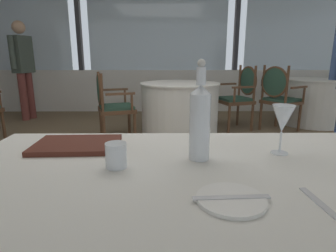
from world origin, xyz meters
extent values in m
plane|color=#756047|center=(0.00, 0.00, 0.00)|extent=(12.97, 12.97, 0.00)
cube|color=silver|center=(0.00, 3.44, 0.42)|extent=(9.98, 0.12, 0.85)
cube|color=silver|center=(-3.13, 3.46, 1.67)|extent=(2.75, 0.02, 1.63)
cube|color=silver|center=(0.00, 3.46, 1.67)|extent=(2.75, 0.02, 1.63)
cube|color=#333338|center=(-1.56, 3.44, 1.67)|extent=(0.08, 0.14, 1.63)
cube|color=silver|center=(3.13, 3.46, 1.67)|extent=(2.75, 0.02, 1.63)
cube|color=#333338|center=(1.56, 3.44, 1.67)|extent=(0.08, 0.14, 1.63)
cube|color=silver|center=(0.21, -1.53, 0.74)|extent=(1.58, 0.96, 0.02)
cylinder|color=white|center=(0.31, -1.70, 0.76)|extent=(0.18, 0.18, 0.01)
cube|color=silver|center=(0.31, -1.70, 0.76)|extent=(0.20, 0.03, 0.00)
cube|color=silver|center=(0.53, -1.73, 0.76)|extent=(0.03, 0.19, 0.00)
cylinder|color=white|center=(0.26, -1.40, 0.87)|extent=(0.07, 0.07, 0.23)
cone|color=white|center=(0.26, -1.40, 1.00)|extent=(0.07, 0.07, 0.03)
cylinder|color=white|center=(0.26, -1.40, 1.05)|extent=(0.03, 0.03, 0.06)
sphere|color=silver|center=(0.26, -1.40, 1.09)|extent=(0.03, 0.03, 0.03)
cylinder|color=white|center=(0.58, -1.34, 0.76)|extent=(0.06, 0.06, 0.00)
cylinder|color=white|center=(0.58, -1.34, 0.80)|extent=(0.01, 0.01, 0.08)
cone|color=white|center=(0.58, -1.34, 0.89)|extent=(0.08, 0.08, 0.10)
cylinder|color=white|center=(-0.02, -1.47, 0.80)|extent=(0.07, 0.07, 0.08)
cube|color=#512319|center=(-0.22, -1.26, 0.76)|extent=(0.34, 0.24, 0.02)
cylinder|color=brown|center=(-2.02, 1.26, 0.21)|extent=(0.04, 0.04, 0.41)
cylinder|color=silver|center=(0.35, 1.62, 0.74)|extent=(1.13, 1.13, 0.02)
cylinder|color=silver|center=(0.35, 1.62, 0.37)|extent=(1.10, 1.10, 0.73)
cube|color=brown|center=(-0.51, 1.34, 0.42)|extent=(0.58, 0.58, 0.05)
cube|color=#284738|center=(-0.51, 1.34, 0.46)|extent=(0.53, 0.53, 0.04)
cylinder|color=brown|center=(-0.38, 1.59, 0.20)|extent=(0.04, 0.04, 0.39)
cylinder|color=brown|center=(-0.26, 1.21, 0.20)|extent=(0.04, 0.04, 0.39)
cylinder|color=brown|center=(-0.76, 1.47, 0.20)|extent=(0.04, 0.04, 0.39)
cylinder|color=brown|center=(-0.64, 1.09, 0.20)|extent=(0.04, 0.04, 0.39)
cylinder|color=brown|center=(-0.76, 1.47, 0.68)|extent=(0.04, 0.04, 0.47)
cylinder|color=brown|center=(-0.64, 1.09, 0.68)|extent=(0.04, 0.04, 0.47)
ellipsoid|color=#284738|center=(-0.72, 1.27, 0.70)|extent=(0.17, 0.39, 0.40)
torus|color=brown|center=(-0.72, 1.27, 0.70)|extent=(0.16, 0.40, 0.41)
cube|color=brown|center=(-0.57, 1.58, 0.66)|extent=(0.36, 0.15, 0.03)
cylinder|color=brown|center=(-0.44, 1.63, 0.55)|extent=(0.03, 0.03, 0.22)
cube|color=brown|center=(-0.42, 1.11, 0.66)|extent=(0.36, 0.15, 0.03)
cylinder|color=brown|center=(-0.28, 1.15, 0.55)|extent=(0.03, 0.03, 0.22)
cube|color=brown|center=(1.21, 1.90, 0.44)|extent=(0.58, 0.58, 0.05)
cube|color=#284738|center=(1.21, 1.90, 0.48)|extent=(0.53, 0.53, 0.04)
cylinder|color=brown|center=(1.08, 1.65, 0.21)|extent=(0.04, 0.04, 0.42)
cylinder|color=brown|center=(0.96, 2.03, 0.21)|extent=(0.04, 0.04, 0.42)
cylinder|color=brown|center=(1.46, 1.77, 0.21)|extent=(0.04, 0.04, 0.42)
cylinder|color=brown|center=(1.34, 2.15, 0.21)|extent=(0.04, 0.04, 0.42)
cylinder|color=brown|center=(1.46, 1.77, 0.73)|extent=(0.04, 0.04, 0.52)
cylinder|color=brown|center=(1.34, 2.15, 0.73)|extent=(0.04, 0.04, 0.52)
ellipsoid|color=#284738|center=(1.42, 1.96, 0.75)|extent=(0.17, 0.39, 0.44)
torus|color=brown|center=(1.42, 1.96, 0.75)|extent=(0.17, 0.44, 0.45)
cube|color=brown|center=(1.27, 1.65, 0.69)|extent=(0.36, 0.15, 0.03)
cylinder|color=brown|center=(1.14, 1.61, 0.58)|extent=(0.03, 0.03, 0.22)
cube|color=brown|center=(1.12, 2.13, 0.69)|extent=(0.36, 0.15, 0.03)
cylinder|color=brown|center=(0.98, 2.09, 0.58)|extent=(0.03, 0.03, 0.22)
cylinder|color=silver|center=(2.63, 2.28, 0.74)|extent=(1.06, 1.06, 0.02)
cylinder|color=silver|center=(2.63, 2.28, 0.37)|extent=(1.03, 1.03, 0.73)
cylinder|color=brown|center=(3.08, 2.81, 0.20)|extent=(0.04, 0.04, 0.40)
cylinder|color=brown|center=(3.42, 3.03, 0.20)|extent=(0.04, 0.04, 0.40)
cylinder|color=brown|center=(3.42, 3.03, 0.71)|extent=(0.04, 0.04, 0.53)
cube|color=brown|center=(3.21, 2.95, 0.67)|extent=(0.33, 0.23, 0.03)
cylinder|color=brown|center=(3.09, 2.88, 0.56)|extent=(0.03, 0.03, 0.22)
cube|color=brown|center=(1.90, 1.81, 0.44)|extent=(0.64, 0.64, 0.05)
cube|color=#284738|center=(1.90, 1.81, 0.49)|extent=(0.59, 0.59, 0.04)
cylinder|color=brown|center=(1.96, 2.09, 0.21)|extent=(0.04, 0.04, 0.42)
cylinder|color=brown|center=(2.18, 1.75, 0.21)|extent=(0.04, 0.04, 0.42)
cylinder|color=brown|center=(1.63, 1.87, 0.21)|extent=(0.04, 0.04, 0.42)
cylinder|color=brown|center=(1.84, 1.53, 0.21)|extent=(0.04, 0.04, 0.42)
cylinder|color=brown|center=(1.63, 1.87, 0.73)|extent=(0.04, 0.04, 0.52)
cylinder|color=brown|center=(1.84, 1.53, 0.73)|extent=(0.04, 0.04, 0.52)
ellipsoid|color=#284738|center=(1.72, 1.69, 0.76)|extent=(0.25, 0.36, 0.44)
torus|color=brown|center=(1.72, 1.69, 0.76)|extent=(0.27, 0.40, 0.45)
cube|color=brown|center=(1.78, 2.03, 0.69)|extent=(0.33, 0.23, 0.03)
cylinder|color=brown|center=(1.90, 2.11, 0.58)|extent=(0.03, 0.03, 0.22)
cube|color=brown|center=(2.06, 1.61, 0.69)|extent=(0.33, 0.23, 0.03)
cylinder|color=brown|center=(2.17, 1.69, 0.58)|extent=(0.03, 0.03, 0.22)
cylinder|color=brown|center=(-2.38, 2.58, 0.42)|extent=(0.13, 0.13, 0.84)
cylinder|color=brown|center=(-2.34, 2.76, 0.42)|extent=(0.13, 0.13, 0.84)
cube|color=#424C42|center=(-2.36, 2.67, 1.15)|extent=(0.28, 0.40, 0.63)
sphere|color=tan|center=(-2.36, 2.67, 1.60)|extent=(0.22, 0.22, 0.22)
cylinder|color=#424C42|center=(-2.41, 2.46, 1.18)|extent=(0.09, 0.09, 0.53)
cylinder|color=#424C42|center=(-2.31, 2.89, 1.18)|extent=(0.09, 0.09, 0.53)
camera|label=1|loc=(0.14, -2.34, 1.11)|focal=29.63mm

